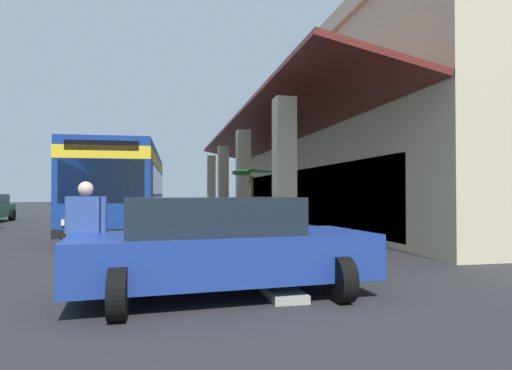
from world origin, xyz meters
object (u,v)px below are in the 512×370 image
at_px(transit_bus, 125,185).
at_px(pedestrian, 85,230).
at_px(potted_palm, 251,221).
at_px(parked_sedan_blue, 220,245).

bearing_deg(transit_bus, pedestrian, 1.75).
height_order(pedestrian, potted_palm, potted_palm).
height_order(transit_bus, pedestrian, transit_bus).
height_order(transit_bus, potted_palm, transit_bus).
relative_size(transit_bus, pedestrian, 6.60).
distance_m(parked_sedan_blue, pedestrian, 2.08).
distance_m(parked_sedan_blue, potted_palm, 8.23).
height_order(transit_bus, parked_sedan_blue, transit_bus).
bearing_deg(potted_palm, pedestrian, -28.73).
xyz_separation_m(transit_bus, parked_sedan_blue, (11.40, 2.33, -1.10)).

